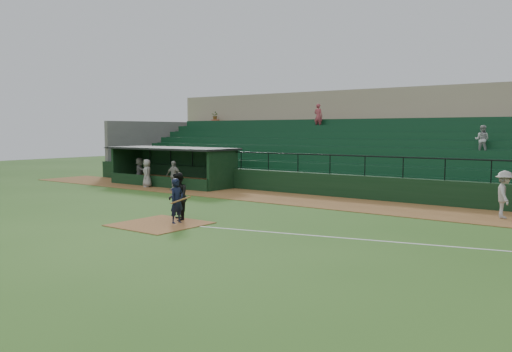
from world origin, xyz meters
The scene contains 12 objects.
ground centered at (0.00, 0.00, 0.00)m, with size 90.00×90.00×0.00m, color #2F591D.
warning_track centered at (0.00, 8.00, 0.01)m, with size 40.00×4.00×0.03m, color brown.
home_plate_dirt centered at (0.00, -1.00, 0.01)m, with size 3.00×3.00×0.03m, color brown.
foul_line centered at (8.00, 1.20, 0.01)m, with size 18.00×0.09×0.01m, color white.
stadium_structure centered at (0.00, 16.46, 2.30)m, with size 38.00×13.08×6.40m.
dugout centered at (-9.75, 9.56, 1.33)m, with size 8.90×3.20×2.42m.
batter_at_plate centered at (0.38, -0.48, 0.86)m, with size 1.00×0.68×1.71m.
umpire centered at (-0.06, 0.02, 0.94)m, with size 0.91×0.71×1.88m, color black.
runner centered at (10.00, 8.07, 0.98)m, with size 1.22×0.70×1.89m, color #A29C98.
dugout_player_a centered at (-7.43, 6.99, 0.89)m, with size 1.01×0.42×1.72m, color #9C9892.
dugout_player_b centered at (-10.09, 7.34, 0.88)m, with size 0.83×0.54×1.71m, color gray.
dugout_player_c centered at (-12.16, 8.54, 0.88)m, with size 1.57×0.50×1.69m, color gray.
Camera 1 is at (14.56, -14.46, 3.53)m, focal length 37.09 mm.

